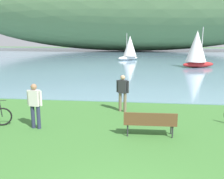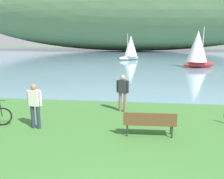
# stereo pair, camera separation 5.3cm
# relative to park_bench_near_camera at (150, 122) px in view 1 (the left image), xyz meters

# --- Properties ---
(bay_water) EXTENTS (180.00, 80.00, 0.04)m
(bay_water) POSITION_rel_park_bench_near_camera_xyz_m (-0.66, 44.45, -0.50)
(bay_water) COLOR #6B8EA8
(bay_water) RESTS_ON ground
(distant_hillside) EXTENTS (101.30, 28.00, 26.87)m
(distant_hillside) POSITION_rel_park_bench_near_camera_xyz_m (-3.23, 61.49, 12.95)
(distant_hillside) COLOR #567A4C
(distant_hillside) RESTS_ON bay_water
(park_bench_near_camera) EXTENTS (1.81, 0.53, 0.88)m
(park_bench_near_camera) POSITION_rel_park_bench_near_camera_xyz_m (0.00, 0.00, 0.00)
(park_bench_near_camera) COLOR brown
(park_bench_near_camera) RESTS_ON ground
(person_at_shoreline) EXTENTS (0.59, 0.32, 1.71)m
(person_at_shoreline) POSITION_rel_park_bench_near_camera_xyz_m (-1.15, 2.81, 0.46)
(person_at_shoreline) COLOR #72604C
(person_at_shoreline) RESTS_ON ground
(person_on_the_grass) EXTENTS (0.60, 0.28, 1.71)m
(person_on_the_grass) POSITION_rel_park_bench_near_camera_xyz_m (-4.23, 0.26, 0.46)
(person_on_the_grass) COLOR #282D47
(person_on_the_grass) RESTS_ON ground
(sailboat_nearest_to_shore) EXTENTS (3.48, 3.08, 4.17)m
(sailboat_nearest_to_shore) POSITION_rel_park_bench_near_camera_xyz_m (-2.07, 30.79, 1.48)
(sailboat_nearest_to_shore) COLOR white
(sailboat_nearest_to_shore) RESTS_ON bay_water
(sailboat_toward_hillside) EXTENTS (4.09, 2.99, 4.64)m
(sailboat_toward_hillside) POSITION_rel_park_bench_near_camera_xyz_m (6.12, 21.22, 1.70)
(sailboat_toward_hillside) COLOR #B22323
(sailboat_toward_hillside) RESTS_ON bay_water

